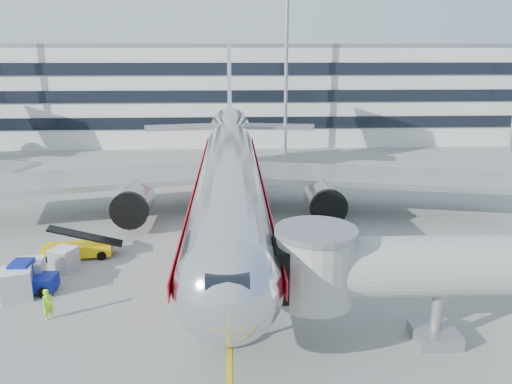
{
  "coord_description": "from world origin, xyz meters",
  "views": [
    {
      "loc": [
        0.27,
        -30.17,
        14.29
      ],
      "look_at": [
        2.03,
        6.6,
        4.0
      ],
      "focal_mm": 35.0,
      "sensor_mm": 36.0,
      "label": 1
    }
  ],
  "objects_px": {
    "belt_loader": "(77,248)",
    "cargo_container_left": "(64,259)",
    "main_jet": "(230,174)",
    "baggage_tug": "(30,279)",
    "cargo_container_front": "(31,273)",
    "cargo_container_right": "(17,284)",
    "ramp_worker": "(48,304)"
  },
  "relations": [
    {
      "from": "belt_loader",
      "to": "cargo_container_left",
      "type": "height_order",
      "value": "belt_loader"
    },
    {
      "from": "main_jet",
      "to": "cargo_container_left",
      "type": "distance_m",
      "value": 15.42
    },
    {
      "from": "main_jet",
      "to": "baggage_tug",
      "type": "distance_m",
      "value": 18.33
    },
    {
      "from": "belt_loader",
      "to": "baggage_tug",
      "type": "height_order",
      "value": "belt_loader"
    },
    {
      "from": "cargo_container_left",
      "to": "baggage_tug",
      "type": "bearing_deg",
      "value": -108.06
    },
    {
      "from": "baggage_tug",
      "to": "cargo_container_front",
      "type": "distance_m",
      "value": 1.02
    },
    {
      "from": "belt_loader",
      "to": "baggage_tug",
      "type": "distance_m",
      "value": 5.56
    },
    {
      "from": "cargo_container_right",
      "to": "cargo_container_front",
      "type": "bearing_deg",
      "value": 85.06
    },
    {
      "from": "cargo_container_front",
      "to": "baggage_tug",
      "type": "bearing_deg",
      "value": -71.32
    },
    {
      "from": "main_jet",
      "to": "cargo_container_right",
      "type": "relative_size",
      "value": 23.58
    },
    {
      "from": "main_jet",
      "to": "cargo_container_front",
      "type": "height_order",
      "value": "main_jet"
    },
    {
      "from": "baggage_tug",
      "to": "ramp_worker",
      "type": "height_order",
      "value": "baggage_tug"
    },
    {
      "from": "main_jet",
      "to": "baggage_tug",
      "type": "bearing_deg",
      "value": -133.05
    },
    {
      "from": "main_jet",
      "to": "cargo_container_right",
      "type": "xyz_separation_m",
      "value": [
        -12.77,
        -13.88,
        -3.31
      ]
    },
    {
      "from": "cargo_container_left",
      "to": "cargo_container_right",
      "type": "distance_m",
      "value": 4.2
    },
    {
      "from": "main_jet",
      "to": "cargo_container_front",
      "type": "xyz_separation_m",
      "value": [
        -12.63,
        -12.2,
        -3.37
      ]
    },
    {
      "from": "belt_loader",
      "to": "cargo_container_right",
      "type": "bearing_deg",
      "value": -106.01
    },
    {
      "from": "baggage_tug",
      "to": "cargo_container_left",
      "type": "xyz_separation_m",
      "value": [
        1.05,
        3.21,
        -0.1
      ]
    },
    {
      "from": "cargo_container_left",
      "to": "ramp_worker",
      "type": "distance_m",
      "value": 6.69
    },
    {
      "from": "cargo_container_right",
      "to": "cargo_container_front",
      "type": "relative_size",
      "value": 1.16
    },
    {
      "from": "main_jet",
      "to": "belt_loader",
      "type": "bearing_deg",
      "value": -144.84
    },
    {
      "from": "baggage_tug",
      "to": "cargo_container_front",
      "type": "height_order",
      "value": "baggage_tug"
    },
    {
      "from": "belt_loader",
      "to": "ramp_worker",
      "type": "relative_size",
      "value": 2.87
    },
    {
      "from": "baggage_tug",
      "to": "ramp_worker",
      "type": "distance_m",
      "value": 4.06
    },
    {
      "from": "cargo_container_left",
      "to": "main_jet",
      "type": "bearing_deg",
      "value": 41.5
    },
    {
      "from": "baggage_tug",
      "to": "ramp_worker",
      "type": "relative_size",
      "value": 1.52
    },
    {
      "from": "cargo_container_left",
      "to": "cargo_container_right",
      "type": "height_order",
      "value": "cargo_container_right"
    },
    {
      "from": "cargo_container_left",
      "to": "cargo_container_front",
      "type": "bearing_deg",
      "value": -121.45
    },
    {
      "from": "cargo_container_left",
      "to": "ramp_worker",
      "type": "relative_size",
      "value": 1.07
    },
    {
      "from": "baggage_tug",
      "to": "cargo_container_right",
      "type": "height_order",
      "value": "baggage_tug"
    },
    {
      "from": "baggage_tug",
      "to": "cargo_container_right",
      "type": "relative_size",
      "value": 1.27
    },
    {
      "from": "cargo_container_left",
      "to": "ramp_worker",
      "type": "height_order",
      "value": "ramp_worker"
    }
  ]
}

